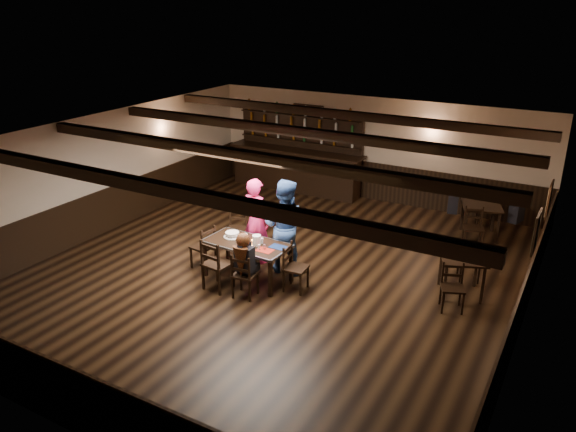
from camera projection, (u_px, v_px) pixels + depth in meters
The scene contains 25 objects.
ground at pixel (276, 272), 11.03m from camera, with size 10.00×10.00×0.00m, color black.
room_shell at pixel (277, 187), 10.42m from camera, with size 9.02×10.02×2.71m.
dining_table at pixel (247, 246), 10.54m from camera, with size 1.68×0.91×0.75m.
chair_near_left at pixel (214, 261), 10.15m from camera, with size 0.51×0.49×1.00m.
chair_near_right at pixel (243, 273), 9.91m from camera, with size 0.44×0.42×0.85m.
chair_end_left at pixel (206, 244), 11.03m from camera, with size 0.44×0.46×0.88m.
chair_end_right at pixel (292, 263), 10.22m from camera, with size 0.43×0.45×0.88m.
chair_far_pushed at pixel (238, 224), 12.00m from camera, with size 0.52×0.51×0.87m.
woman_pink at pixel (256, 221), 11.20m from camera, with size 0.64×0.42×1.76m, color #F32778.
man_blue at pixel (284, 226), 10.81m from camera, with size 0.91×0.71×1.87m, color navy.
seated_person at pixel (244, 255), 9.84m from camera, with size 0.33×0.50×0.81m.
cake at pixel (232, 235), 10.75m from camera, with size 0.33×0.33×0.10m.
plate_stack_a at pixel (243, 238), 10.52m from camera, with size 0.16×0.16×0.15m, color white.
plate_stack_b at pixel (257, 240), 10.39m from camera, with size 0.16×0.16×0.19m, color white.
tea_light at pixel (252, 241), 10.54m from camera, with size 0.05×0.05×0.06m.
salt_shaker at pixel (259, 247), 10.22m from camera, with size 0.04×0.04×0.10m, color silver.
pepper_shaker at pixel (264, 247), 10.22m from camera, with size 0.04×0.04×0.10m, color #A5A8AD.
drink_glass at pixel (262, 241), 10.47m from camera, with size 0.07×0.07×0.10m, color silver.
menu_red at pixel (265, 250), 10.19m from camera, with size 0.31×0.22×0.00m, color maroon.
menu_blue at pixel (278, 247), 10.33m from camera, with size 0.31×0.21×0.00m, color #0F204B.
bar_counter at pixel (297, 164), 15.56m from camera, with size 3.90×0.70×2.20m.
back_table_a at pixel (463, 262), 10.00m from camera, with size 1.01×1.01×0.75m.
back_table_b at pixel (481, 209), 12.46m from camera, with size 1.05×1.05×0.75m.
bg_patron_left at pixel (454, 196), 12.69m from camera, with size 0.29×0.40×0.75m.
bg_patron_right at pixel (518, 206), 12.13m from camera, with size 0.31×0.40×0.72m.
Camera 1 is at (5.04, -8.49, 5.05)m, focal length 35.00 mm.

